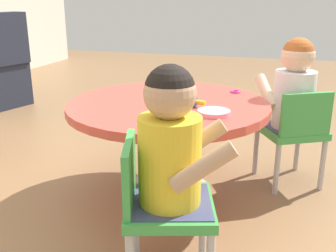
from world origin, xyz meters
TOP-DOWN VIEW (x-y plane):
  - ground_plane at (0.00, 0.00)m, footprint 10.00×10.00m
  - craft_table at (0.00, 0.00)m, footprint 0.99×0.99m
  - child_chair_left at (-0.65, -0.17)m, footprint 0.38×0.38m
  - seated_child_left at (-0.64, -0.21)m, footprint 0.36×0.41m
  - child_chair_right at (0.30, -0.61)m, footprint 0.41×0.41m
  - seated_child_right at (0.33, -0.59)m, footprint 0.43×0.40m
  - rolling_pin at (-0.04, -0.09)m, footprint 0.08×0.23m
  - craft_scissors at (-0.03, 0.07)m, footprint 0.14×0.10m
  - playdough_blob_0 at (-0.15, -0.25)m, footprint 0.15×0.15m
  - cookie_cutter_0 at (0.30, -0.29)m, footprint 0.06×0.06m
  - cookie_cutter_1 at (-0.06, 0.05)m, footprint 0.07×0.07m

SIDE VIEW (x-z plane):
  - ground_plane at x=0.00m, z-range 0.00..0.00m
  - child_chair_left at x=-0.65m, z-range 0.04..0.57m
  - child_chair_right at x=0.30m, z-range 0.04..0.57m
  - craft_table at x=0.00m, z-range 0.14..0.64m
  - craft_scissors at x=-0.03m, z-range 0.49..0.50m
  - cookie_cutter_0 at x=0.30m, z-range 0.49..0.50m
  - cookie_cutter_1 at x=-0.06m, z-range 0.49..0.50m
  - playdough_blob_0 at x=-0.15m, z-range 0.49..0.51m
  - rolling_pin at x=-0.04m, z-range 0.49..0.54m
  - seated_child_left at x=-0.64m, z-range 0.28..0.79m
  - seated_child_right at x=0.33m, z-range 0.28..0.79m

